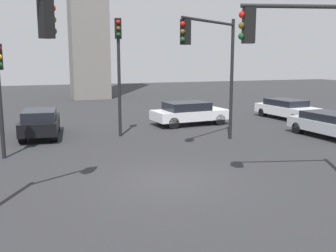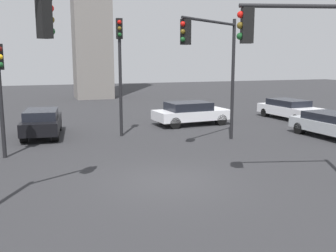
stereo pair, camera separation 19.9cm
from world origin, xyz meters
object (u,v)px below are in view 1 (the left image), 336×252
car_0 (189,113)px  car_5 (287,109)px  traffic_light_0 (0,53)px  car_3 (332,124)px  traffic_light_4 (212,54)px  traffic_light_2 (310,55)px  car_4 (40,122)px  traffic_light_1 (119,56)px

car_0 → car_5: bearing=-5.0°
traffic_light_0 → car_3: (15.06, 5.01, -3.41)m
car_3 → traffic_light_4: bearing=-97.3°
traffic_light_2 → car_4: (-7.41, 11.11, -3.32)m
traffic_light_1 → car_0: (4.75, 2.05, -3.36)m
car_4 → car_5: size_ratio=0.93×
traffic_light_0 → car_5: traffic_light_0 is taller
traffic_light_4 → car_3: traffic_light_4 is taller
traffic_light_2 → traffic_light_4: 6.33m
car_5 → car_0: bearing=-94.7°
car_3 → car_4: size_ratio=1.03×
traffic_light_4 → car_5: (8.42, 5.55, -3.51)m
traffic_light_2 → car_0: (1.24, 11.94, -3.34)m
traffic_light_2 → car_5: bearing=-110.1°
traffic_light_0 → car_3: 16.23m
traffic_light_2 → car_3: size_ratio=1.23×
car_0 → car_3: bearing=-52.8°
traffic_light_1 → car_0: 6.17m
traffic_light_0 → car_4: bearing=53.9°
traffic_light_1 → traffic_light_2: size_ratio=1.05×
traffic_light_4 → car_4: traffic_light_4 is taller
traffic_light_1 → car_5: traffic_light_1 is taller
traffic_light_1 → traffic_light_0: bearing=-20.9°
car_4 → car_5: car_4 is taller
traffic_light_1 → car_3: size_ratio=1.29×
traffic_light_2 → car_3: bearing=-123.1°
car_4 → car_5: bearing=-81.1°
traffic_light_0 → car_4: traffic_light_0 is taller
traffic_light_2 → car_0: size_ratio=1.21×
car_0 → car_3: (5.36, -6.03, -0.06)m
traffic_light_0 → traffic_light_4: bearing=2.6°
traffic_light_1 → traffic_light_2: (3.51, -9.89, -0.02)m
car_5 → traffic_light_4: bearing=-60.8°
car_0 → car_5: (7.13, -0.06, -0.05)m
car_3 → car_4: bearing=-114.1°
traffic_light_0 → car_4: (1.04, 10.20, -3.34)m
traffic_light_1 → car_3: (10.11, -3.97, -3.41)m
traffic_light_2 → car_0: traffic_light_2 is taller
car_3 → car_4: (-14.02, 5.20, 0.07)m
car_3 → car_4: car_4 is taller
traffic_light_2 → car_3: (6.60, 5.92, -3.39)m
traffic_light_0 → traffic_light_1: traffic_light_1 is taller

